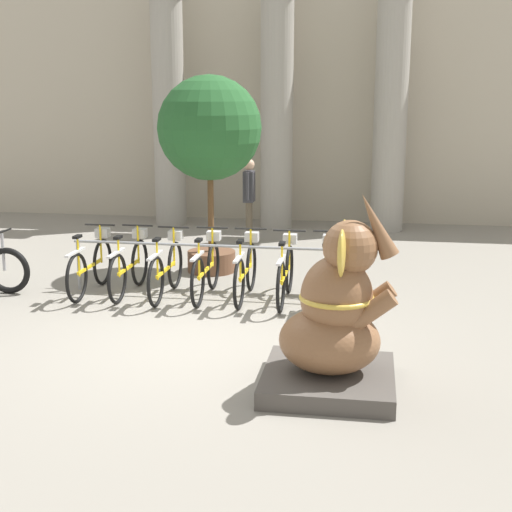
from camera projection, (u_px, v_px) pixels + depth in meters
ground_plane at (193, 340)px, 8.62m from camera, size 60.00×60.00×0.00m
building_facade at (283, 90)px, 16.23m from camera, size 20.00×0.20×6.00m
column_left at (168, 107)px, 15.73m from camera, size 0.88×0.88×5.16m
column_middle at (277, 107)px, 15.35m from camera, size 0.88×0.88×5.16m
column_right at (391, 108)px, 14.97m from camera, size 0.88×0.88×5.16m
bike_rack at (208, 255)px, 10.40m from camera, size 4.10×0.05×0.77m
bicycle_0 at (91, 266)px, 10.59m from camera, size 0.48×1.72×0.97m
bicycle_1 at (130, 266)px, 10.54m from camera, size 0.48×1.72×0.97m
bicycle_2 at (166, 269)px, 10.39m from camera, size 0.48×1.72×0.97m
bicycle_3 at (206, 269)px, 10.35m from camera, size 0.48×1.72×0.97m
bicycle_4 at (246, 271)px, 10.26m from camera, size 0.48×1.72×0.97m
bicycle_5 at (286, 273)px, 10.12m from camera, size 0.48×1.72×0.97m
bicycle_6 at (327, 274)px, 10.07m from camera, size 0.48×1.72×0.97m
elephant_statue at (335, 324)px, 7.05m from camera, size 1.31×1.31×2.03m
person_pedestrian at (249, 193)px, 14.11m from camera, size 0.22×0.47×1.66m
potted_tree at (210, 134)px, 11.45m from camera, size 1.68×1.68×3.21m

